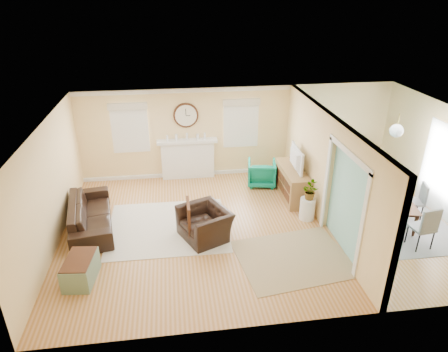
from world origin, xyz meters
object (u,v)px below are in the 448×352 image
Objects in this scene: sofa at (91,214)px; credenza at (292,183)px; eames_chair at (205,223)px; green_chair at (262,173)px; dining_table at (388,208)px.

sofa is 5.09m from credenza.
eames_chair is at bearing -115.86° from sofa.
sofa is 1.43× the size of credenza.
eames_chair is 1.38× the size of green_chair.
credenza is at bearing -89.91° from sofa.
credenza is (0.63, -0.80, 0.05)m from green_chair.
green_chair is 3.42m from dining_table.
eames_chair reaches higher than dining_table.
green_chair reaches higher than dining_table.
dining_table is at bearing -104.08° from sofa.
sofa is 2.95× the size of green_chair.
eames_chair reaches higher than sofa.
green_chair is 0.48× the size of credenza.
sofa is at bearing -131.28° from eames_chair.
eames_chair is 3.01m from green_chair.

